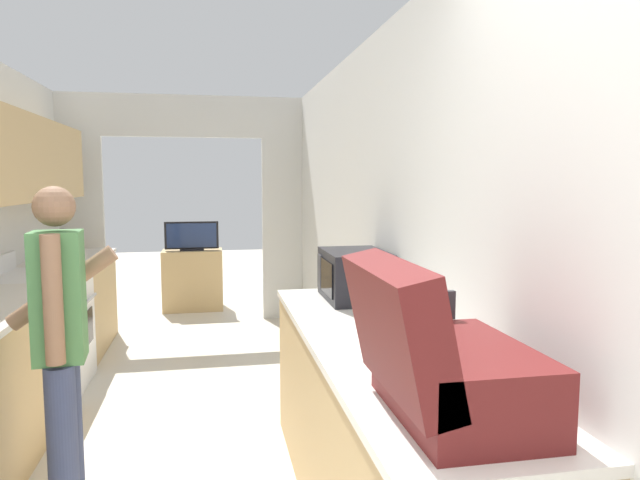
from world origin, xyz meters
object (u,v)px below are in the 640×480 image
(television, at_px, (192,236))
(knife, at_px, (66,262))
(suitcase, at_px, (438,361))
(range_oven, at_px, (41,332))
(microwave, at_px, (354,275))
(person, at_px, (61,349))
(tv_cabinet, at_px, (193,280))

(television, distance_m, knife, 2.17)
(suitcase, xyz_separation_m, television, (-0.89, 5.50, -0.15))
(suitcase, bearing_deg, television, 99.15)
(range_oven, relative_size, knife, 3.37)
(suitcase, bearing_deg, microwave, 84.09)
(person, height_order, knife, person)
(tv_cabinet, height_order, knife, knife)
(tv_cabinet, relative_size, television, 1.15)
(range_oven, bearing_deg, tv_cabinet, 68.00)
(person, distance_m, suitcase, 1.76)
(person, xyz_separation_m, tv_cabinet, (0.44, 4.41, -0.46))
(range_oven, distance_m, tv_cabinet, 2.77)
(person, xyz_separation_m, suitcase, (1.32, -1.14, 0.22))
(person, bearing_deg, microwave, -75.50)
(knife, bearing_deg, television, 39.55)
(microwave, distance_m, tv_cabinet, 4.06)
(range_oven, xyz_separation_m, suitcase, (1.92, -2.98, 0.61))
(microwave, bearing_deg, suitcase, -95.91)
(range_oven, relative_size, person, 0.66)
(range_oven, bearing_deg, person, -71.94)
(suitcase, xyz_separation_m, knife, (-1.86, 3.56, -0.16))
(tv_cabinet, distance_m, knife, 2.27)
(suitcase, relative_size, knife, 1.99)
(person, distance_m, television, 4.39)
(range_oven, relative_size, microwave, 2.00)
(person, bearing_deg, range_oven, 12.62)
(range_oven, height_order, television, television)
(television, bearing_deg, suitcase, -80.85)
(suitcase, bearing_deg, range_oven, 122.87)
(knife, bearing_deg, range_oven, -119.42)
(person, relative_size, microwave, 3.04)
(tv_cabinet, relative_size, knife, 2.41)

